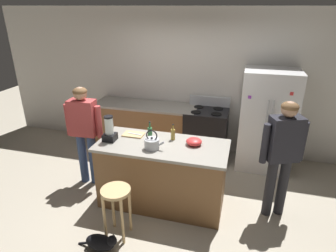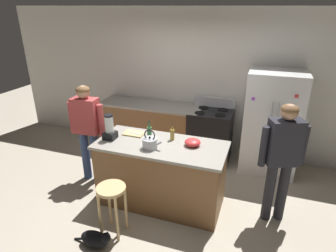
% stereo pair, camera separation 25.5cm
% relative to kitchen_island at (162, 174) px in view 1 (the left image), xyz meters
% --- Properties ---
extents(ground_plane, '(14.00, 14.00, 0.00)m').
position_rel_kitchen_island_xyz_m(ground_plane, '(0.00, 0.00, -0.48)').
color(ground_plane, '#B2A893').
extents(back_wall, '(8.00, 0.10, 2.70)m').
position_rel_kitchen_island_xyz_m(back_wall, '(0.00, 1.95, 0.87)').
color(back_wall, silver).
rests_on(back_wall, ground_plane).
extents(kitchen_island, '(1.80, 0.81, 0.95)m').
position_rel_kitchen_island_xyz_m(kitchen_island, '(0.00, 0.00, 0.00)').
color(kitchen_island, brown).
rests_on(kitchen_island, ground_plane).
extents(back_counter_run, '(2.00, 0.64, 0.95)m').
position_rel_kitchen_island_xyz_m(back_counter_run, '(-0.80, 1.55, -0.00)').
color(back_counter_run, brown).
rests_on(back_counter_run, ground_plane).
extents(refrigerator, '(0.90, 0.73, 1.75)m').
position_rel_kitchen_island_xyz_m(refrigerator, '(1.43, 1.50, 0.40)').
color(refrigerator, silver).
rests_on(refrigerator, ground_plane).
extents(stove_range, '(0.76, 0.65, 1.13)m').
position_rel_kitchen_island_xyz_m(stove_range, '(0.40, 1.52, 0.01)').
color(stove_range, black).
rests_on(stove_range, ground_plane).
extents(person_by_island_left, '(0.60, 0.25, 1.61)m').
position_rel_kitchen_island_xyz_m(person_by_island_left, '(-1.31, 0.20, 0.50)').
color(person_by_island_left, '#384C7A').
rests_on(person_by_island_left, ground_plane).
extents(person_by_sink_right, '(0.58, 0.36, 1.65)m').
position_rel_kitchen_island_xyz_m(person_by_sink_right, '(1.56, 0.18, 0.52)').
color(person_by_sink_right, '#26262B').
rests_on(person_by_sink_right, ground_plane).
extents(bar_stool, '(0.36, 0.36, 0.69)m').
position_rel_kitchen_island_xyz_m(bar_stool, '(-0.35, -0.79, 0.05)').
color(bar_stool, tan).
rests_on(bar_stool, ground_plane).
extents(cat, '(0.52, 0.18, 0.26)m').
position_rel_kitchen_island_xyz_m(cat, '(-0.45, -1.07, -0.37)').
color(cat, black).
rests_on(cat, ground_plane).
extents(blender_appliance, '(0.17, 0.17, 0.36)m').
position_rel_kitchen_island_xyz_m(blender_appliance, '(-0.74, -0.07, 0.63)').
color(blender_appliance, black).
rests_on(blender_appliance, kitchen_island).
extents(bottle_olive_oil, '(0.07, 0.07, 0.28)m').
position_rel_kitchen_island_xyz_m(bottle_olive_oil, '(-0.21, 0.10, 0.58)').
color(bottle_olive_oil, '#2D6638').
rests_on(bottle_olive_oil, kitchen_island).
extents(bottle_vinegar, '(0.06, 0.06, 0.24)m').
position_rel_kitchen_island_xyz_m(bottle_vinegar, '(0.10, 0.19, 0.56)').
color(bottle_vinegar, olive).
rests_on(bottle_vinegar, kitchen_island).
extents(mixing_bowl, '(0.22, 0.22, 0.10)m').
position_rel_kitchen_island_xyz_m(mixing_bowl, '(0.42, 0.10, 0.52)').
color(mixing_bowl, red).
rests_on(mixing_bowl, kitchen_island).
extents(tea_kettle, '(0.28, 0.20, 0.27)m').
position_rel_kitchen_island_xyz_m(tea_kettle, '(-0.09, -0.16, 0.55)').
color(tea_kettle, '#B7BABF').
rests_on(tea_kettle, kitchen_island).
extents(cutting_board, '(0.30, 0.20, 0.02)m').
position_rel_kitchen_island_xyz_m(cutting_board, '(-0.49, 0.18, 0.48)').
color(cutting_board, tan).
rests_on(cutting_board, kitchen_island).
extents(chef_knife, '(0.22, 0.06, 0.01)m').
position_rel_kitchen_island_xyz_m(chef_knife, '(-0.47, 0.18, 0.50)').
color(chef_knife, '#B7BABF').
rests_on(chef_knife, cutting_board).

